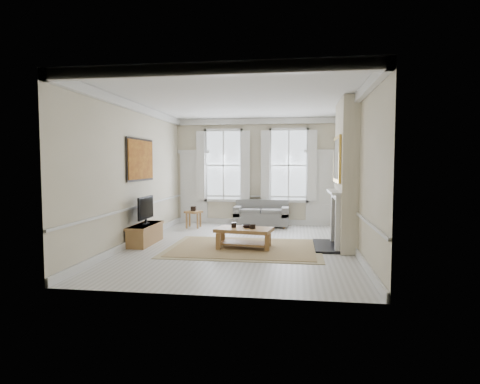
# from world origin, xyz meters

# --- Properties ---
(floor) EXTENTS (7.20, 7.20, 0.00)m
(floor) POSITION_xyz_m (0.00, 0.00, 0.00)
(floor) COLOR #B7B5AD
(floor) RESTS_ON ground
(ceiling) EXTENTS (7.20, 7.20, 0.00)m
(ceiling) POSITION_xyz_m (0.00, 0.00, 3.40)
(ceiling) COLOR white
(ceiling) RESTS_ON back_wall
(back_wall) EXTENTS (5.20, 0.00, 5.20)m
(back_wall) POSITION_xyz_m (0.00, 3.60, 1.70)
(back_wall) COLOR beige
(back_wall) RESTS_ON floor
(left_wall) EXTENTS (0.00, 7.20, 7.20)m
(left_wall) POSITION_xyz_m (-2.60, 0.00, 1.70)
(left_wall) COLOR beige
(left_wall) RESTS_ON floor
(right_wall) EXTENTS (0.00, 7.20, 7.20)m
(right_wall) POSITION_xyz_m (2.60, 0.00, 1.70)
(right_wall) COLOR beige
(right_wall) RESTS_ON floor
(window_left) EXTENTS (1.26, 0.20, 2.20)m
(window_left) POSITION_xyz_m (-1.05, 3.55, 1.90)
(window_left) COLOR #B2BCC6
(window_left) RESTS_ON back_wall
(window_right) EXTENTS (1.26, 0.20, 2.20)m
(window_right) POSITION_xyz_m (1.05, 3.55, 1.90)
(window_right) COLOR #B2BCC6
(window_right) RESTS_ON back_wall
(door_left) EXTENTS (0.90, 0.08, 2.30)m
(door_left) POSITION_xyz_m (-2.05, 3.56, 1.15)
(door_left) COLOR silver
(door_left) RESTS_ON floor
(door_right) EXTENTS (0.90, 0.08, 2.30)m
(door_right) POSITION_xyz_m (2.05, 3.56, 1.15)
(door_right) COLOR silver
(door_right) RESTS_ON floor
(painting) EXTENTS (0.05, 1.66, 1.06)m
(painting) POSITION_xyz_m (-2.56, 0.30, 2.05)
(painting) COLOR #BB7620
(painting) RESTS_ON left_wall
(chimney_breast) EXTENTS (0.35, 1.70, 3.38)m
(chimney_breast) POSITION_xyz_m (2.43, 0.20, 1.70)
(chimney_breast) COLOR beige
(chimney_breast) RESTS_ON floor
(hearth) EXTENTS (0.55, 1.50, 0.05)m
(hearth) POSITION_xyz_m (2.00, 0.20, 0.03)
(hearth) COLOR black
(hearth) RESTS_ON floor
(fireplace) EXTENTS (0.21, 1.45, 1.33)m
(fireplace) POSITION_xyz_m (2.20, 0.20, 0.73)
(fireplace) COLOR silver
(fireplace) RESTS_ON floor
(mirror) EXTENTS (0.06, 1.26, 1.06)m
(mirror) POSITION_xyz_m (2.21, 0.20, 2.05)
(mirror) COLOR gold
(mirror) RESTS_ON chimney_breast
(sofa) EXTENTS (1.67, 0.81, 0.82)m
(sofa) POSITION_xyz_m (0.23, 3.11, 0.35)
(sofa) COLOR slate
(sofa) RESTS_ON floor
(side_table) EXTENTS (0.56, 0.56, 0.51)m
(side_table) POSITION_xyz_m (-1.81, 2.56, 0.41)
(side_table) COLOR olive
(side_table) RESTS_ON floor
(rug) EXTENTS (3.50, 2.60, 0.02)m
(rug) POSITION_xyz_m (0.11, -0.22, 0.01)
(rug) COLOR olive
(rug) RESTS_ON floor
(coffee_table) EXTENTS (1.36, 0.92, 0.47)m
(coffee_table) POSITION_xyz_m (0.11, -0.22, 0.39)
(coffee_table) COLOR olive
(coffee_table) RESTS_ON rug
(ceramic_pot_a) EXTENTS (0.12, 0.12, 0.12)m
(ceramic_pot_a) POSITION_xyz_m (-0.14, -0.17, 0.53)
(ceramic_pot_a) COLOR black
(ceramic_pot_a) RESTS_ON coffee_table
(ceramic_pot_b) EXTENTS (0.14, 0.14, 0.10)m
(ceramic_pot_b) POSITION_xyz_m (0.31, -0.27, 0.52)
(ceramic_pot_b) COLOR black
(ceramic_pot_b) RESTS_ON coffee_table
(bowl) EXTENTS (0.25, 0.25, 0.06)m
(bowl) POSITION_xyz_m (0.16, -0.12, 0.50)
(bowl) COLOR black
(bowl) RESTS_ON coffee_table
(tv_stand) EXTENTS (0.43, 1.35, 0.48)m
(tv_stand) POSITION_xyz_m (-2.34, -0.03, 0.24)
(tv_stand) COLOR olive
(tv_stand) RESTS_ON floor
(tv) EXTENTS (0.08, 0.90, 0.68)m
(tv) POSITION_xyz_m (-2.32, -0.03, 0.88)
(tv) COLOR black
(tv) RESTS_ON tv_stand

